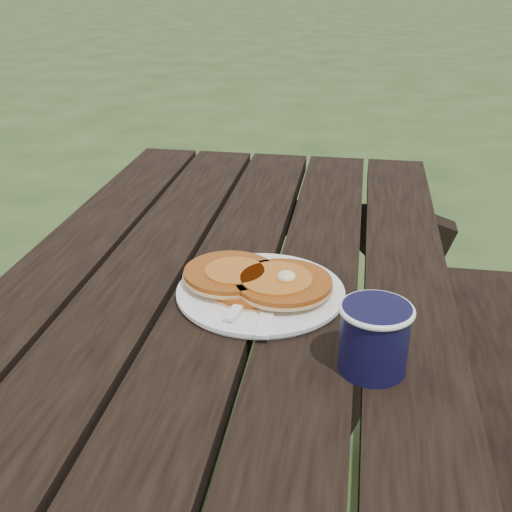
# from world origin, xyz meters

# --- Properties ---
(plate) EXTENTS (0.32, 0.32, 0.01)m
(plate) POSITION_xyz_m (0.07, 0.13, 0.76)
(plate) COLOR white
(plate) RESTS_ON picnic_table
(pancake_stack) EXTENTS (0.24, 0.17, 0.04)m
(pancake_stack) POSITION_xyz_m (0.06, 0.13, 0.77)
(pancake_stack) COLOR #9F4A12
(pancake_stack) RESTS_ON plate
(knife) EXTENTS (0.03, 0.18, 0.00)m
(knife) POSITION_xyz_m (0.09, 0.08, 0.76)
(knife) COLOR white
(knife) RESTS_ON plate
(fork) EXTENTS (0.06, 0.16, 0.01)m
(fork) POSITION_xyz_m (0.05, 0.07, 0.77)
(fork) COLOR white
(fork) RESTS_ON plate
(coffee_cup) EXTENTS (0.10, 0.10, 0.09)m
(coffee_cup) POSITION_xyz_m (0.24, -0.05, 0.80)
(coffee_cup) COLOR black
(coffee_cup) RESTS_ON picnic_table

